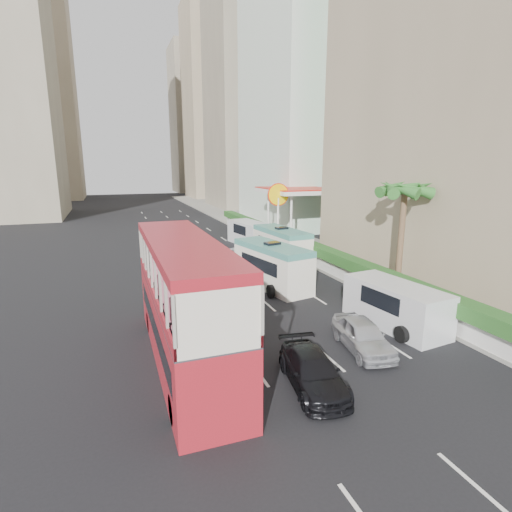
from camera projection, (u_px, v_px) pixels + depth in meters
name	position (u px, v px, depth m)	size (l,w,h in m)	color
ground_plane	(316.00, 339.00, 18.52)	(200.00, 200.00, 0.00)	black
double_decker_bus	(185.00, 302.00, 15.95)	(2.50, 11.00, 5.06)	#A41B25
car_silver_lane_a	(224.00, 294.00, 25.00)	(1.67, 4.78, 1.58)	silver
car_silver_lane_b	(362.00, 350.00, 17.42)	(1.62, 4.02, 1.37)	silver
car_black	(312.00, 387.00, 14.53)	(1.72, 4.24, 1.23)	black
van_asset	(244.00, 265.00, 31.94)	(2.26, 4.90, 1.36)	silver
minibus_near	(272.00, 266.00, 26.18)	(2.13, 6.38, 2.83)	silver
minibus_far	(281.00, 246.00, 32.51)	(2.11, 6.34, 2.81)	silver
panel_van_near	(395.00, 305.00, 19.81)	(2.15, 5.38, 2.15)	silver
panel_van_far	(250.00, 233.00, 40.05)	(2.29, 5.73, 2.29)	silver
sidewalk	(280.00, 236.00, 44.40)	(6.00, 120.00, 0.18)	#99968C
kerb_wall	(302.00, 253.00, 33.26)	(0.30, 44.00, 1.00)	silver
hedge	(302.00, 243.00, 33.07)	(1.10, 44.00, 0.70)	#2D6626
palm_tree	(401.00, 241.00, 24.04)	(0.36, 0.36, 6.40)	brown
shell_station	(296.00, 214.00, 42.30)	(6.50, 8.00, 5.50)	silver
tower_mid	(255.00, 67.00, 72.03)	(16.00, 16.00, 50.00)	gray
tower_far_a	(216.00, 103.00, 94.33)	(14.00, 14.00, 44.00)	tan
tower_far_b	(197.00, 121.00, 114.92)	(14.00, 14.00, 40.00)	gray
tower_left_b	(36.00, 95.00, 88.39)	(16.00, 16.00, 46.00)	tan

